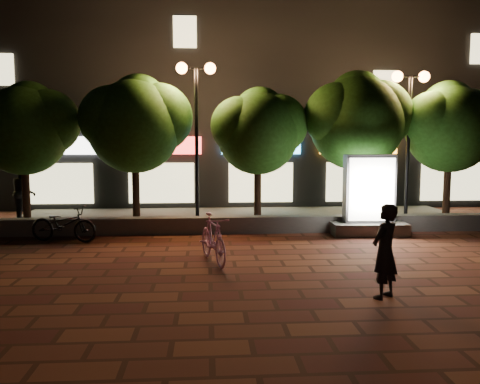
{
  "coord_description": "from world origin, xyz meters",
  "views": [
    {
      "loc": [
        -1.15,
        -10.5,
        2.83
      ],
      "look_at": [
        -0.35,
        1.5,
        1.52
      ],
      "focal_mm": 36.18,
      "sensor_mm": 36.0,
      "label": 1
    }
  ],
  "objects": [
    {
      "name": "ground",
      "position": [
        0.0,
        0.0,
        0.0
      ],
      "size": [
        80.0,
        80.0,
        0.0
      ],
      "primitive_type": "plane",
      "color": "brown",
      "rests_on": "ground"
    },
    {
      "name": "retaining_wall",
      "position": [
        0.0,
        4.0,
        0.25
      ],
      "size": [
        16.0,
        0.45,
        0.5
      ],
      "primitive_type": "cube",
      "color": "slate",
      "rests_on": "ground"
    },
    {
      "name": "sidewalk",
      "position": [
        0.0,
        6.5,
        0.04
      ],
      "size": [
        16.0,
        5.0,
        0.08
      ],
      "primitive_type": "cube",
      "color": "slate",
      "rests_on": "ground"
    },
    {
      "name": "building_block",
      "position": [
        -0.01,
        12.99,
        5.0
      ],
      "size": [
        28.0,
        8.12,
        11.3
      ],
      "color": "black",
      "rests_on": "ground"
    },
    {
      "name": "tree_far_left",
      "position": [
        -6.95,
        5.46,
        3.29
      ],
      "size": [
        3.36,
        2.8,
        4.63
      ],
      "color": "black",
      "rests_on": "sidewalk"
    },
    {
      "name": "tree_left",
      "position": [
        -3.45,
        5.46,
        3.44
      ],
      "size": [
        3.6,
        3.0,
        4.89
      ],
      "color": "black",
      "rests_on": "sidewalk"
    },
    {
      "name": "tree_mid",
      "position": [
        0.55,
        5.46,
        3.22
      ],
      "size": [
        3.24,
        2.7,
        4.5
      ],
      "color": "black",
      "rests_on": "sidewalk"
    },
    {
      "name": "tree_right",
      "position": [
        3.86,
        5.46,
        3.57
      ],
      "size": [
        3.72,
        3.1,
        5.07
      ],
      "color": "black",
      "rests_on": "sidewalk"
    },
    {
      "name": "tree_far_right",
      "position": [
        7.05,
        5.46,
        3.37
      ],
      "size": [
        3.48,
        2.9,
        4.76
      ],
      "color": "black",
      "rests_on": "sidewalk"
    },
    {
      "name": "street_lamp_left",
      "position": [
        -1.5,
        5.2,
        4.03
      ],
      "size": [
        1.26,
        0.36,
        5.18
      ],
      "color": "black",
      "rests_on": "sidewalk"
    },
    {
      "name": "street_lamp_right",
      "position": [
        5.5,
        5.2,
        3.89
      ],
      "size": [
        1.26,
        0.36,
        4.98
      ],
      "color": "black",
      "rests_on": "sidewalk"
    },
    {
      "name": "ad_kiosk",
      "position": [
        3.64,
        3.5,
        0.96
      ],
      "size": [
        2.25,
        1.18,
        2.39
      ],
      "color": "slate",
      "rests_on": "ground"
    },
    {
      "name": "scooter_pink",
      "position": [
        -1.04,
        0.44,
        0.56
      ],
      "size": [
        1.02,
        1.95,
        1.13
      ],
      "primitive_type": "imported",
      "rotation": [
        0.0,
        0.0,
        0.27
      ],
      "color": "#EC9BD7",
      "rests_on": "ground"
    },
    {
      "name": "rider",
      "position": [
        1.99,
        -2.26,
        0.85
      ],
      "size": [
        0.74,
        0.71,
        1.7
      ],
      "primitive_type": "imported",
      "rotation": [
        0.0,
        0.0,
        3.85
      ],
      "color": "black",
      "rests_on": "ground"
    },
    {
      "name": "scooter_parked",
      "position": [
        -5.15,
        3.0,
        0.5
      ],
      "size": [
        2.01,
        1.07,
        1.0
      ],
      "primitive_type": "imported",
      "rotation": [
        0.0,
        0.0,
        1.35
      ],
      "color": "black",
      "rests_on": "ground"
    },
    {
      "name": "pedestrian",
      "position": [
        -7.42,
        6.36,
        1.05
      ],
      "size": [
        0.98,
        1.12,
        1.94
      ],
      "primitive_type": "imported",
      "rotation": [
        0.0,
        0.0,
        1.87
      ],
      "color": "black",
      "rests_on": "sidewalk"
    }
  ]
}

